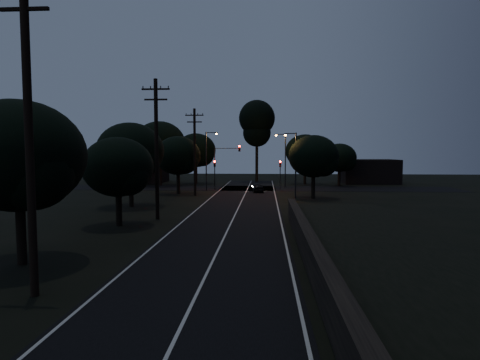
{
  "coord_description": "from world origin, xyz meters",
  "views": [
    {
      "loc": [
        2.56,
        -16.05,
        5.37
      ],
      "look_at": [
        0.0,
        24.0,
        2.5
      ],
      "focal_mm": 30.0,
      "sensor_mm": 36.0,
      "label": 1
    }
  ],
  "objects": [
    {
      "name": "tree_left_a",
      "position": [
        -8.78,
        1.88,
        5.04
      ],
      "size": [
        6.16,
        6.16,
        7.79
      ],
      "color": "black",
      "rests_on": "ground"
    },
    {
      "name": "building_left",
      "position": [
        -20.0,
        52.0,
        2.2
      ],
      "size": [
        10.0,
        8.0,
        4.4
      ],
      "primitive_type": "cube",
      "color": "black",
      "rests_on": "ground"
    },
    {
      "name": "tree_far_e",
      "position": [
        14.18,
        46.89,
        4.27
      ],
      "size": [
        5.2,
        5.2,
        6.6
      ],
      "color": "black",
      "rests_on": "ground"
    },
    {
      "name": "utility_pole_far",
      "position": [
        -6.0,
        32.0,
        5.48
      ],
      "size": [
        2.2,
        0.3,
        10.5
      ],
      "color": "black",
      "rests_on": "ground"
    },
    {
      "name": "tree_left_b",
      "position": [
        -7.82,
        11.9,
        4.15
      ],
      "size": [
        5.04,
        5.04,
        6.4
      ],
      "color": "black",
      "rests_on": "ground"
    },
    {
      "name": "tree_right_a",
      "position": [
        8.2,
        29.89,
        4.69
      ],
      "size": [
        5.69,
        5.69,
        7.23
      ],
      "color": "black",
      "rests_on": "ground"
    },
    {
      "name": "signal_mast",
      "position": [
        -2.91,
        39.99,
        4.34
      ],
      "size": [
        3.7,
        0.35,
        6.25
      ],
      "color": "black",
      "rests_on": "ground"
    },
    {
      "name": "tree_left_c",
      "position": [
        -10.27,
        21.87,
        5.27
      ],
      "size": [
        6.45,
        6.45,
        8.15
      ],
      "color": "black",
      "rests_on": "ground"
    },
    {
      "name": "tree_far_nw",
      "position": [
        -8.77,
        49.87,
        5.42
      ],
      "size": [
        6.6,
        6.6,
        8.36
      ],
      "color": "black",
      "rests_on": "ground"
    },
    {
      "name": "streetlight_c",
      "position": [
        5.83,
        30.0,
        4.35
      ],
      "size": [
        1.46,
        0.26,
        7.5
      ],
      "color": "black",
      "rests_on": "ground"
    },
    {
      "name": "road_surface",
      "position": [
        0.0,
        31.12,
        0.01
      ],
      "size": [
        60.0,
        70.0,
        0.03
      ],
      "color": "black",
      "rests_on": "ground"
    },
    {
      "name": "ground",
      "position": [
        0.0,
        0.0,
        0.0
      ],
      "size": [
        160.0,
        160.0,
        0.0
      ],
      "primitive_type": "plane",
      "color": "black"
    },
    {
      "name": "tree_left_d",
      "position": [
        -8.3,
        33.88,
        4.72
      ],
      "size": [
        5.74,
        5.74,
        7.29
      ],
      "color": "black",
      "rests_on": "ground"
    },
    {
      "name": "signal_right",
      "position": [
        4.6,
        39.99,
        2.84
      ],
      "size": [
        0.28,
        0.35,
        4.1
      ],
      "color": "black",
      "rests_on": "ground"
    },
    {
      "name": "building_right",
      "position": [
        20.0,
        53.0,
        2.0
      ],
      "size": [
        9.0,
        7.0,
        4.0
      ],
      "primitive_type": "cube",
      "color": "black",
      "rests_on": "ground"
    },
    {
      "name": "streetlight_b",
      "position": [
        5.31,
        44.0,
        4.64
      ],
      "size": [
        1.66,
        0.26,
        8.0
      ],
      "color": "black",
      "rests_on": "ground"
    },
    {
      "name": "car",
      "position": [
        1.55,
        36.89,
        0.59
      ],
      "size": [
        1.79,
        3.62,
        1.19
      ],
      "primitive_type": "imported",
      "rotation": [
        0.0,
        0.0,
        3.26
      ],
      "color": "black",
      "rests_on": "ground"
    },
    {
      "name": "utility_pole_near",
      "position": [
        -6.0,
        -2.0,
        6.25
      ],
      "size": [
        2.2,
        0.3,
        12.0
      ],
      "color": "black",
      "rests_on": "ground"
    },
    {
      "name": "utility_pole_mid",
      "position": [
        -6.0,
        15.0,
        5.74
      ],
      "size": [
        2.2,
        0.3,
        11.0
      ],
      "color": "black",
      "rests_on": "ground"
    },
    {
      "name": "tree_far_w",
      "position": [
        -13.72,
        45.84,
        6.55
      ],
      "size": [
        7.9,
        7.9,
        10.07
      ],
      "color": "black",
      "rests_on": "ground"
    },
    {
      "name": "tree_far_ne",
      "position": [
        9.23,
        49.87,
        5.27
      ],
      "size": [
        6.44,
        6.44,
        8.15
      ],
      "color": "black",
      "rests_on": "ground"
    },
    {
      "name": "signal_left",
      "position": [
        -4.6,
        39.99,
        2.84
      ],
      "size": [
        0.28,
        0.35,
        4.1
      ],
      "color": "black",
      "rests_on": "ground"
    },
    {
      "name": "tall_pine",
      "position": [
        1.0,
        55.0,
        10.37
      ],
      "size": [
        6.33,
        6.33,
        14.38
      ],
      "color": "black",
      "rests_on": "ground"
    },
    {
      "name": "retaining_wall",
      "position": [
        7.74,
        3.0,
        0.62
      ],
      "size": [
        6.93,
        26.0,
        1.6
      ],
      "color": "black",
      "rests_on": "ground"
    },
    {
      "name": "streetlight_a",
      "position": [
        -5.31,
        38.0,
        4.64
      ],
      "size": [
        1.66,
        0.26,
        8.0
      ],
      "color": "black",
      "rests_on": "ground"
    }
  ]
}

